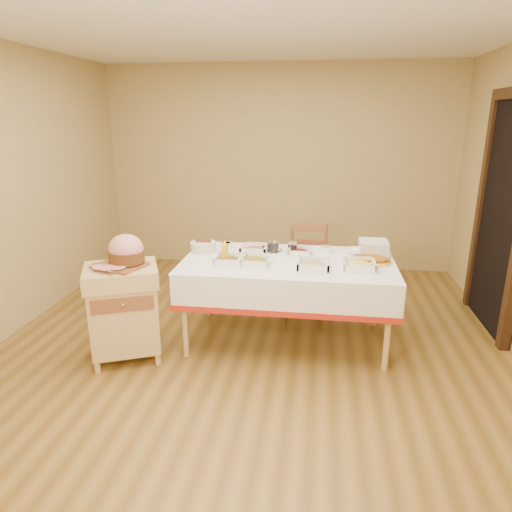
{
  "coord_description": "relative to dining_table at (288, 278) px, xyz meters",
  "views": [
    {
      "loc": [
        0.55,
        -3.47,
        1.95
      ],
      "look_at": [
        0.03,
        0.2,
        0.82
      ],
      "focal_mm": 32.0,
      "sensor_mm": 36.0,
      "label": 1
    }
  ],
  "objects": [
    {
      "name": "dining_table",
      "position": [
        0.0,
        0.0,
        0.0
      ],
      "size": [
        1.82,
        1.02,
        0.76
      ],
      "color": "tan",
      "rests_on": "ground"
    },
    {
      "name": "serving_dish_f",
      "position": [
        0.1,
        0.16,
        0.19
      ],
      "size": [
        0.22,
        0.21,
        0.1
      ],
      "color": "white",
      "rests_on": "dining_table"
    },
    {
      "name": "ham_on_board",
      "position": [
        -1.26,
        -0.48,
        0.32
      ],
      "size": [
        0.39,
        0.38,
        0.26
      ],
      "color": "brown",
      "rests_on": "butcher_cart"
    },
    {
      "name": "serving_dish_e",
      "position": [
        -0.32,
        0.16,
        0.2
      ],
      "size": [
        0.25,
        0.24,
        0.11
      ],
      "color": "white",
      "rests_on": "dining_table"
    },
    {
      "name": "preserve_jar_right",
      "position": [
        0.02,
        0.21,
        0.21
      ],
      "size": [
        0.09,
        0.09,
        0.11
      ],
      "color": "silver",
      "rests_on": "dining_table"
    },
    {
      "name": "dining_chair",
      "position": [
        0.15,
        0.69,
        -0.13
      ],
      "size": [
        0.43,
        0.41,
        0.9
      ],
      "color": "brown",
      "rests_on": "ground"
    },
    {
      "name": "butcher_cart",
      "position": [
        -1.3,
        -0.51,
        -0.14
      ],
      "size": [
        0.71,
        0.66,
        0.8
      ],
      "color": "tan",
      "rests_on": "ground"
    },
    {
      "name": "bread_basket",
      "position": [
        -0.8,
        0.17,
        0.21
      ],
      "size": [
        0.24,
        0.24,
        0.1
      ],
      "color": "silver",
      "rests_on": "dining_table"
    },
    {
      "name": "mustard_bottle",
      "position": [
        -0.54,
        -0.09,
        0.24
      ],
      "size": [
        0.06,
        0.06,
        0.18
      ],
      "color": "yellow",
      "rests_on": "dining_table"
    },
    {
      "name": "brass_platter",
      "position": [
        0.69,
        0.03,
        0.18
      ],
      "size": [
        0.35,
        0.25,
        0.05
      ],
      "color": "gold",
      "rests_on": "dining_table"
    },
    {
      "name": "bowl_small_imported",
      "position": [
        0.58,
        0.29,
        0.19
      ],
      "size": [
        0.16,
        0.16,
        0.05
      ],
      "primitive_type": "imported",
      "rotation": [
        0.0,
        0.0,
        -0.05
      ],
      "color": "white",
      "rests_on": "dining_table"
    },
    {
      "name": "small_bowl_mid",
      "position": [
        -0.21,
        0.29,
        0.19
      ],
      "size": [
        0.12,
        0.12,
        0.05
      ],
      "color": "navy",
      "rests_on": "dining_table"
    },
    {
      "name": "doorway",
      "position": [
        1.9,
        0.6,
        0.51
      ],
      "size": [
        0.09,
        1.1,
        2.2
      ],
      "color": "black",
      "rests_on": "ground"
    },
    {
      "name": "small_bowl_left",
      "position": [
        -0.61,
        0.32,
        0.19
      ],
      "size": [
        0.11,
        0.11,
        0.05
      ],
      "color": "white",
      "rests_on": "dining_table"
    },
    {
      "name": "bowl_white_imported",
      "position": [
        -0.14,
        0.28,
        0.18
      ],
      "size": [
        0.17,
        0.17,
        0.04
      ],
      "primitive_type": "imported",
      "rotation": [
        0.0,
        0.0,
        -0.19
      ],
      "color": "white",
      "rests_on": "dining_table"
    },
    {
      "name": "plate_stack",
      "position": [
        0.74,
        0.25,
        0.23
      ],
      "size": [
        0.25,
        0.25,
        0.14
      ],
      "color": "white",
      "rests_on": "dining_table"
    },
    {
      "name": "serving_dish_b",
      "position": [
        -0.27,
        -0.17,
        0.19
      ],
      "size": [
        0.25,
        0.25,
        0.1
      ],
      "color": "white",
      "rests_on": "dining_table"
    },
    {
      "name": "serving_dish_d",
      "position": [
        0.59,
        -0.15,
        0.19
      ],
      "size": [
        0.26,
        0.26,
        0.1
      ],
      "color": "white",
      "rests_on": "dining_table"
    },
    {
      "name": "room_shell",
      "position": [
        -0.3,
        -0.3,
        0.7
      ],
      "size": [
        5.0,
        5.0,
        5.0
      ],
      "color": "brown",
      "rests_on": "ground"
    },
    {
      "name": "serving_dish_a",
      "position": [
        -0.48,
        -0.18,
        0.2
      ],
      "size": [
        0.25,
        0.24,
        0.11
      ],
      "color": "white",
      "rests_on": "dining_table"
    },
    {
      "name": "preserve_jar_left",
      "position": [
        -0.15,
        0.23,
        0.21
      ],
      "size": [
        0.09,
        0.09,
        0.12
      ],
      "color": "silver",
      "rests_on": "dining_table"
    },
    {
      "name": "small_bowl_right",
      "position": [
        0.32,
        0.29,
        0.19
      ],
      "size": [
        0.11,
        0.11,
        0.05
      ],
      "color": "white",
      "rests_on": "dining_table"
    },
    {
      "name": "serving_dish_c",
      "position": [
        0.22,
        -0.21,
        0.2
      ],
      "size": [
        0.26,
        0.26,
        0.1
      ],
      "color": "white",
      "rests_on": "dining_table"
    }
  ]
}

